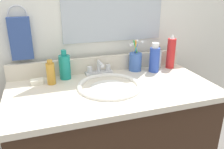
{
  "coord_description": "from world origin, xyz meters",
  "views": [
    {
      "loc": [
        -0.33,
        -0.99,
        1.34
      ],
      "look_at": [
        -0.0,
        0.0,
        0.94
      ],
      "focal_mm": 36.5,
      "sensor_mm": 36.0,
      "label": 1
    }
  ],
  "objects": [
    {
      "name": "sink_basin",
      "position": [
        -0.02,
        0.01,
        0.84
      ],
      "size": [
        0.33,
        0.33,
        0.11
      ],
      "color": "white",
      "rests_on": "countertop"
    },
    {
      "name": "bottle_mouthwash_teal",
      "position": [
        -0.21,
        0.2,
        0.94
      ],
      "size": [
        0.06,
        0.06,
        0.16
      ],
      "color": "teal",
      "rests_on": "countertop"
    },
    {
      "name": "bottle_gel_clear",
      "position": [
        0.36,
        0.21,
        0.92
      ],
      "size": [
        0.05,
        0.05,
        0.13
      ],
      "color": "silver",
      "rests_on": "countertop"
    },
    {
      "name": "bottle_spray_red",
      "position": [
        0.43,
        0.18,
        0.96
      ],
      "size": [
        0.05,
        0.05,
        0.21
      ],
      "color": "red",
      "rests_on": "countertop"
    },
    {
      "name": "bottle_oil_amber",
      "position": [
        -0.29,
        0.14,
        0.93
      ],
      "size": [
        0.04,
        0.04,
        0.13
      ],
      "color": "gold",
      "rests_on": "countertop"
    },
    {
      "name": "back_wall",
      "position": [
        0.0,
        0.31,
        0.65
      ],
      "size": [
        2.13,
        0.04,
        1.3
      ],
      "primitive_type": "cube",
      "color": "silver",
      "rests_on": "ground_plane"
    },
    {
      "name": "backsplash",
      "position": [
        0.0,
        0.25,
        0.91
      ],
      "size": [
        1.03,
        0.02,
        0.09
      ],
      "primitive_type": "cube",
      "color": "beige",
      "rests_on": "countertop"
    },
    {
      "name": "soap_bar",
      "position": [
        -0.36,
        0.17,
        0.88
      ],
      "size": [
        0.06,
        0.04,
        0.02
      ],
      "primitive_type": "cube",
      "color": "white",
      "rests_on": "countertop"
    },
    {
      "name": "hand_towel",
      "position": [
        -0.42,
        0.27,
        1.09
      ],
      "size": [
        0.11,
        0.04,
        0.22
      ],
      "primitive_type": "cube",
      "color": "#334C8C"
    },
    {
      "name": "countertop",
      "position": [
        0.0,
        0.0,
        0.85
      ],
      "size": [
        1.03,
        0.52,
        0.03
      ],
      "primitive_type": "cube",
      "color": "beige",
      "rests_on": "vanity_cabinet"
    },
    {
      "name": "bottle_shampoo_blue",
      "position": [
        0.3,
        0.15,
        0.95
      ],
      "size": [
        0.06,
        0.06,
        0.17
      ],
      "color": "#2D4CB2",
      "rests_on": "countertop"
    },
    {
      "name": "towel_ring",
      "position": [
        -0.42,
        0.29,
        1.21
      ],
      "size": [
        0.1,
        0.01,
        0.1
      ],
      "primitive_type": "torus",
      "rotation": [
        1.57,
        0.0,
        0.0
      ],
      "color": "silver"
    },
    {
      "name": "faucet",
      "position": [
        -0.02,
        0.21,
        0.89
      ],
      "size": [
        0.16,
        0.1,
        0.08
      ],
      "color": "silver",
      "rests_on": "countertop"
    },
    {
      "name": "cup_blue_plastic",
      "position": [
        0.21,
        0.2,
        0.92
      ],
      "size": [
        0.09,
        0.08,
        0.19
      ],
      "color": "#3F66B7",
      "rests_on": "countertop"
    }
  ]
}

